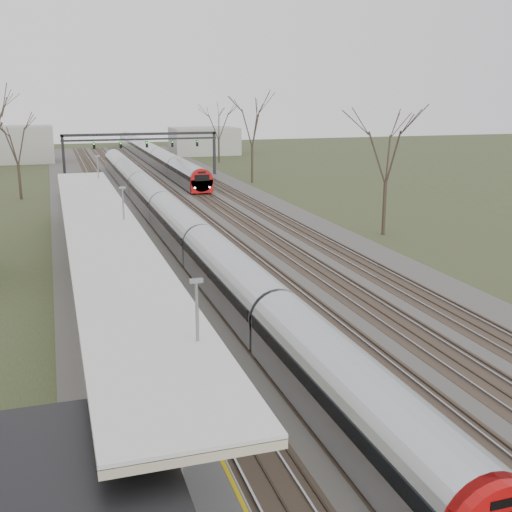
{
  "coord_description": "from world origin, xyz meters",
  "views": [
    {
      "loc": [
        -11.52,
        -3.88,
        11.42
      ],
      "look_at": [
        -0.39,
        31.17,
        2.0
      ],
      "focal_mm": 45.0,
      "sensor_mm": 36.0,
      "label": 1
    }
  ],
  "objects": [
    {
      "name": "passenger",
      "position": [
        -8.54,
        18.88,
        1.81
      ],
      "size": [
        0.6,
        0.7,
        1.63
      ],
      "primitive_type": "imported",
      "rotation": [
        0.0,
        0.0,
        1.14
      ],
      "color": "#294950",
      "rests_on": "platform"
    },
    {
      "name": "track_bed",
      "position": [
        0.26,
        55.0,
        0.06
      ],
      "size": [
        24.0,
        160.0,
        0.22
      ],
      "color": "#474442",
      "rests_on": "ground"
    },
    {
      "name": "train_far",
      "position": [
        4.5,
        104.13,
        1.48
      ],
      "size": [
        2.62,
        75.21,
        3.05
      ],
      "color": "#ABADB5",
      "rests_on": "ground"
    },
    {
      "name": "train_near",
      "position": [
        -2.5,
        51.09,
        1.48
      ],
      "size": [
        2.62,
        90.21,
        3.05
      ],
      "color": "#ABADB5",
      "rests_on": "ground"
    },
    {
      "name": "tree_east_far",
      "position": [
        14.0,
        42.0,
        7.29
      ],
      "size": [
        5.0,
        5.0,
        10.3
      ],
      "color": "#2D231C",
      "rests_on": "ground"
    },
    {
      "name": "platform",
      "position": [
        -9.05,
        37.5,
        0.5
      ],
      "size": [
        3.5,
        69.0,
        1.0
      ],
      "primitive_type": "cube",
      "color": "#9E9B93",
      "rests_on": "ground"
    },
    {
      "name": "signal_gantry",
      "position": [
        0.29,
        84.99,
        4.91
      ],
      "size": [
        21.0,
        0.59,
        6.08
      ],
      "color": "black",
      "rests_on": "ground"
    },
    {
      "name": "canopy",
      "position": [
        -9.05,
        32.99,
        3.93
      ],
      "size": [
        4.1,
        50.0,
        3.11
      ],
      "color": "slate",
      "rests_on": "platform"
    }
  ]
}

